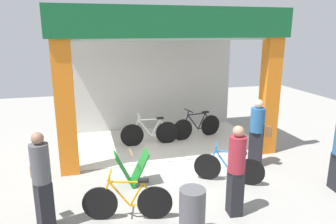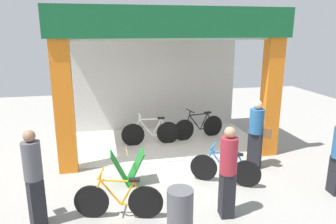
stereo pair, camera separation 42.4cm
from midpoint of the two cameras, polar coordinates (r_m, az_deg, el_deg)
ground_plane at (r=8.43m, az=2.55°, el=-8.88°), size 19.46×19.46×0.00m
shop_facade at (r=9.37m, az=0.24°, el=6.83°), size 5.93×3.35×3.89m
bicycle_inside_0 at (r=9.46m, az=-1.83°, el=-3.73°), size 1.74×0.48×0.96m
bicycle_inside_1 at (r=10.08m, az=6.78°, el=-2.69°), size 1.70×0.52×0.95m
bicycle_parked_0 at (r=7.31m, az=11.91°, el=-10.05°), size 1.37×0.87×0.87m
bicycle_parked_1 at (r=5.99m, az=-6.79°, el=-15.52°), size 1.60×0.50×0.90m
sandwich_board_sign at (r=7.18m, az=-5.63°, el=-9.93°), size 0.75×0.49×0.77m
pedestrian_0 at (r=8.14m, az=17.05°, el=-3.69°), size 0.55×0.52×1.72m
pedestrian_2 at (r=5.90m, az=-21.11°, el=-11.04°), size 0.43×0.58×1.76m
pedestrian_3 at (r=5.92m, az=12.80°, el=-10.45°), size 0.34×0.34×1.73m
trash_bin at (r=5.39m, az=4.55°, el=-18.06°), size 0.43×0.43×0.90m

